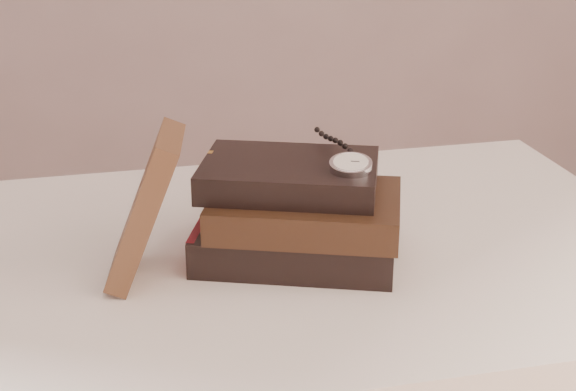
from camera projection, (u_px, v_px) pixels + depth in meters
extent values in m
cube|color=white|center=(249.00, 265.00, 1.01)|extent=(1.00, 0.60, 0.04)
cube|color=white|center=(250.00, 309.00, 1.03)|extent=(0.88, 0.49, 0.08)
cylinder|color=white|center=(483.00, 370.00, 1.47)|extent=(0.05, 0.05, 0.71)
cube|color=black|center=(297.00, 239.00, 0.98)|extent=(0.26, 0.22, 0.04)
cube|color=#F9E9CC|center=(299.00, 239.00, 0.98)|extent=(0.25, 0.21, 0.03)
cube|color=gold|center=(208.00, 226.00, 1.01)|extent=(0.01, 0.01, 0.04)
cube|color=maroon|center=(205.00, 234.00, 0.99)|extent=(0.06, 0.13, 0.04)
cube|color=black|center=(306.00, 210.00, 0.96)|extent=(0.24, 0.21, 0.04)
cube|color=#F9E9CC|center=(308.00, 210.00, 0.95)|extent=(0.23, 0.19, 0.03)
cube|color=gold|center=(221.00, 199.00, 0.99)|extent=(0.01, 0.01, 0.04)
cube|color=black|center=(290.00, 175.00, 0.96)|extent=(0.23, 0.19, 0.03)
cube|color=#F9E9CC|center=(292.00, 175.00, 0.96)|extent=(0.22, 0.18, 0.03)
cube|color=gold|center=(211.00, 165.00, 0.99)|extent=(0.01, 0.01, 0.03)
cube|color=#3E2517|center=(145.00, 206.00, 0.91)|extent=(0.10, 0.12, 0.17)
cylinder|color=silver|center=(351.00, 166.00, 0.92)|extent=(0.06, 0.06, 0.02)
cylinder|color=white|center=(351.00, 162.00, 0.92)|extent=(0.05, 0.05, 0.01)
torus|color=silver|center=(351.00, 163.00, 0.92)|extent=(0.06, 0.06, 0.01)
cylinder|color=silver|center=(352.00, 158.00, 0.95)|extent=(0.01, 0.01, 0.01)
cube|color=black|center=(351.00, 160.00, 0.93)|extent=(0.01, 0.01, 0.00)
cube|color=black|center=(355.00, 162.00, 0.92)|extent=(0.01, 0.00, 0.00)
sphere|color=black|center=(350.00, 151.00, 0.95)|extent=(0.01, 0.01, 0.01)
sphere|color=black|center=(345.00, 146.00, 0.96)|extent=(0.01, 0.01, 0.01)
sphere|color=black|center=(340.00, 143.00, 0.97)|extent=(0.01, 0.01, 0.01)
sphere|color=black|center=(335.00, 140.00, 0.98)|extent=(0.01, 0.01, 0.01)
sphere|color=black|center=(331.00, 139.00, 0.99)|extent=(0.01, 0.01, 0.01)
sphere|color=black|center=(326.00, 137.00, 1.01)|extent=(0.01, 0.01, 0.01)
sphere|color=black|center=(321.00, 134.00, 1.02)|extent=(0.01, 0.01, 0.01)
sphere|color=black|center=(317.00, 130.00, 1.03)|extent=(0.01, 0.01, 0.01)
torus|color=silver|center=(219.00, 178.00, 1.04)|extent=(0.05, 0.03, 0.04)
torus|color=silver|center=(259.00, 180.00, 1.03)|extent=(0.05, 0.03, 0.04)
cylinder|color=silver|center=(239.00, 177.00, 1.03)|extent=(0.01, 0.01, 0.00)
cylinder|color=silver|center=(212.00, 167.00, 1.09)|extent=(0.04, 0.09, 0.02)
cylinder|color=silver|center=(281.00, 171.00, 1.08)|extent=(0.04, 0.09, 0.02)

